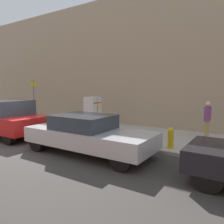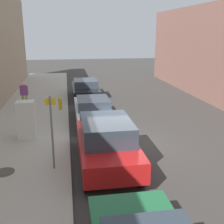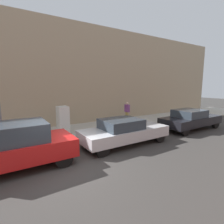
{
  "view_description": "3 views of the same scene",
  "coord_description": "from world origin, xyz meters",
  "views": [
    {
      "loc": [
        5.17,
        8.38,
        2.38
      ],
      "look_at": [
        -2.61,
        3.35,
        1.3
      ],
      "focal_mm": 35.0,
      "sensor_mm": 36.0,
      "label": 1
    },
    {
      "loc": [
        -2.1,
        -11.08,
        4.78
      ],
      "look_at": [
        -0.17,
        0.75,
        1.33
      ],
      "focal_mm": 45.0,
      "sensor_mm": 36.0,
      "label": 2
    },
    {
      "loc": [
        6.42,
        -1.83,
        3.14
      ],
      "look_at": [
        -2.19,
        3.68,
        1.53
      ],
      "focal_mm": 28.0,
      "sensor_mm": 36.0,
      "label": 3
    }
  ],
  "objects": [
    {
      "name": "discarded_refrigerator",
      "position": [
        -3.95,
        1.26,
        0.99
      ],
      "size": [
        0.76,
        0.63,
        1.71
      ],
      "color": "silver",
      "rests_on": "sidewalk_slab"
    },
    {
      "name": "sidewalk_slab",
      "position": [
        -4.15,
        0.0,
        0.07
      ],
      "size": [
        4.11,
        44.0,
        0.13
      ],
      "primitive_type": "cube",
      "color": "#B2ADA0",
      "rests_on": "ground"
    },
    {
      "name": "parked_sedan_dark",
      "position": [
        -0.77,
        9.36,
        0.74
      ],
      "size": [
        1.88,
        4.78,
        1.4
      ],
      "color": "black",
      "rests_on": "ground"
    },
    {
      "name": "manhole_cover",
      "position": [
        -4.36,
        -1.94,
        0.14
      ],
      "size": [
        0.7,
        0.7,
        0.02
      ],
      "primitive_type": "cylinder",
      "color": "#47443F",
      "rests_on": "sidewalk_slab"
    },
    {
      "name": "fire_hydrant",
      "position": [
        -2.57,
        5.94,
        0.53
      ],
      "size": [
        0.22,
        0.22,
        0.77
      ],
      "color": "gold",
      "rests_on": "sidewalk_slab"
    },
    {
      "name": "street_sign_post",
      "position": [
        -2.68,
        -1.89,
        1.59
      ],
      "size": [
        0.36,
        0.07,
        2.62
      ],
      "color": "slate",
      "rests_on": "sidewalk_slab"
    },
    {
      "name": "parked_suv_red",
      "position": [
        -0.77,
        -1.64,
        0.9
      ],
      "size": [
        2.0,
        4.51,
        1.74
      ],
      "color": "red",
      "rests_on": "ground"
    },
    {
      "name": "ground_plane",
      "position": [
        0.0,
        0.0,
        0.0
      ],
      "size": [
        80.0,
        80.0,
        0.0
      ],
      "primitive_type": "plane",
      "color": "#383533"
    },
    {
      "name": "parked_sedan_silver",
      "position": [
        -0.77,
        3.51,
        0.71
      ],
      "size": [
        1.89,
        4.76,
        1.38
      ],
      "color": "silver",
      "rests_on": "ground"
    },
    {
      "name": "pedestrian_walking_far",
      "position": [
        -4.78,
        6.8,
        1.06
      ],
      "size": [
        0.47,
        0.22,
        1.62
      ],
      "rotation": [
        0.0,
        0.0,
        3.69
      ],
      "color": "#A8934C",
      "rests_on": "sidewalk_slab"
    }
  ]
}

